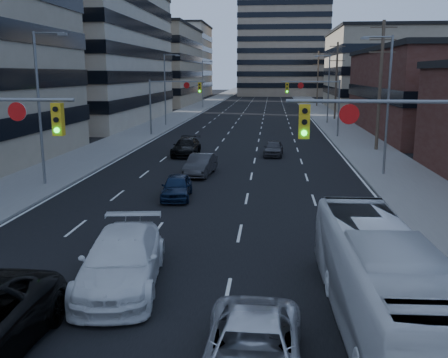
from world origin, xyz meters
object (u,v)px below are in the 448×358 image
silver_suv (252,353)px  sedan_blue (177,187)px  white_van (122,260)px  transit_bus (381,281)px

silver_suv → sedan_blue: bearing=107.2°
silver_suv → sedan_blue: size_ratio=1.29×
white_van → sedan_blue: size_ratio=1.57×
silver_suv → transit_bus: transit_bus is taller
white_van → transit_bus: transit_bus is taller
white_van → sedan_blue: bearing=84.5°
white_van → transit_bus: bearing=-22.1°
white_van → transit_bus: (7.60, -1.98, 0.47)m
white_van → transit_bus: size_ratio=0.62×
transit_bus → sedan_blue: bearing=118.7°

